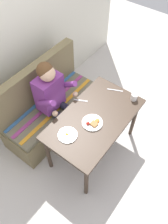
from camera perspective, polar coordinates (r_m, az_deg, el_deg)
ground_plane at (r=3.22m, az=2.15°, el=-9.18°), size 8.00×8.00×0.00m
back_wall at (r=2.91m, az=-18.79°, el=17.78°), size 4.40×0.10×2.60m
table at (r=2.67m, az=2.57°, el=-2.48°), size 1.20×0.70×0.73m
couch at (r=3.24m, az=-8.70°, el=0.92°), size 1.44×0.56×1.00m
person at (r=2.83m, az=-7.62°, el=4.01°), size 0.45×0.61×1.21m
plate_breakfast at (r=2.55m, az=2.15°, el=-2.71°), size 0.24×0.24×0.05m
plate_eggs at (r=2.47m, az=-4.13°, el=-5.76°), size 0.21×0.21×0.04m
coffee_mug at (r=2.81m, az=12.55°, el=3.79°), size 0.12×0.08×0.09m
fork at (r=2.77m, az=-0.82°, el=2.93°), size 0.09×0.16×0.00m
knife at (r=2.91m, az=7.77°, el=5.48°), size 0.10×0.19×0.00m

